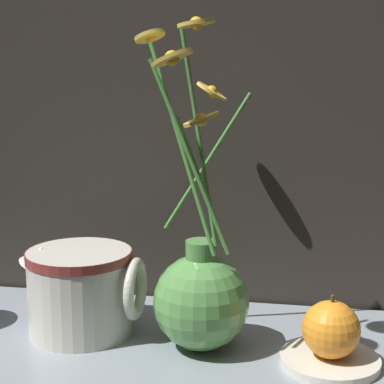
# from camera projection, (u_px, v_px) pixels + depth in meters

# --- Properties ---
(ground_plane) EXTENTS (6.00, 6.00, 0.00)m
(ground_plane) POSITION_uv_depth(u_px,v_px,m) (188.00, 355.00, 0.81)
(ground_plane) COLOR black
(shelf) EXTENTS (0.81, 0.33, 0.01)m
(shelf) POSITION_uv_depth(u_px,v_px,m) (188.00, 350.00, 0.81)
(shelf) COLOR gray
(shelf) RESTS_ON ground_plane
(vase_with_flowers) EXTENTS (0.12, 0.25, 0.40)m
(vase_with_flowers) POSITION_uv_depth(u_px,v_px,m) (201.00, 292.00, 0.79)
(vase_with_flowers) COLOR #59994C
(vase_with_flowers) RESTS_ON shelf
(ceramic_pitcher) EXTENTS (0.16, 0.14, 0.12)m
(ceramic_pitcher) POSITION_uv_depth(u_px,v_px,m) (81.00, 288.00, 0.84)
(ceramic_pitcher) COLOR beige
(ceramic_pitcher) RESTS_ON shelf
(saucer_plate) EXTENTS (0.12, 0.12, 0.01)m
(saucer_plate) POSITION_uv_depth(u_px,v_px,m) (330.00, 360.00, 0.75)
(saucer_plate) COLOR silver
(saucer_plate) RESTS_ON shelf
(orange_fruit) EXTENTS (0.07, 0.07, 0.08)m
(orange_fruit) POSITION_uv_depth(u_px,v_px,m) (331.00, 329.00, 0.75)
(orange_fruit) COLOR orange
(orange_fruit) RESTS_ON saucer_plate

